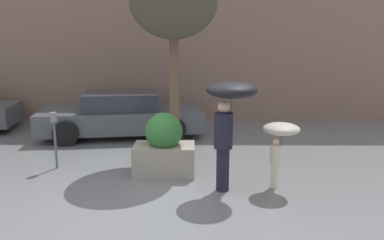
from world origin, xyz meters
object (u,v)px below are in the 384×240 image
Objects in this scene: person_adult at (229,108)px; parking_meter at (54,128)px; planter_box at (164,147)px; street_tree at (174,3)px; person_child at (280,135)px; parked_car_near at (122,115)px.

parking_meter is (-3.54, 1.15, -0.63)m from person_adult.
person_adult reaches higher than parking_meter.
planter_box is 3.10m from street_tree.
parking_meter is at bearing -163.04° from street_tree.
street_tree reaches higher than person_child.
person_child is 5.32m from parked_car_near.
street_tree is at bearing 147.09° from person_child.
person_child is (0.94, 0.08, -0.51)m from person_adult.
person_child is 0.28× the size of street_tree.
person_child is at bearing -42.47° from street_tree.
person_adult is at bearing -154.20° from parked_car_near.
street_tree is (0.16, 1.10, 2.90)m from planter_box.
person_adult is at bearing -33.74° from planter_box.
street_tree reaches higher than person_adult.
person_adult is 1.63× the size of parking_meter.
person_adult is at bearing -17.97° from parking_meter.
parked_car_near is 1.09× the size of street_tree.
parked_car_near is at bearing 99.90° from person_adult.
person_adult reaches higher than person_child.
parked_car_near is (-3.61, 3.89, -0.41)m from person_child.
planter_box is 0.29× the size of street_tree.
planter_box is 1.05× the size of parking_meter.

